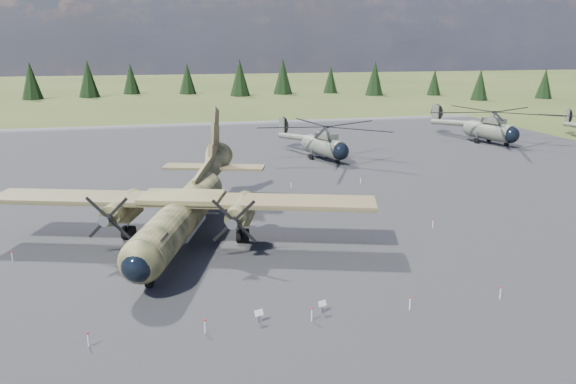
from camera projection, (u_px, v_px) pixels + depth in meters
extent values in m
plane|color=#4F5B28|center=(240.00, 244.00, 43.98)|extent=(500.00, 500.00, 0.00)
cube|color=#58585D|center=(224.00, 208.00, 53.38)|extent=(120.00, 120.00, 0.04)
cylinder|color=#33381E|center=(181.00, 216.00, 43.07)|extent=(8.40, 18.45, 2.87)
sphere|color=#33381E|center=(141.00, 261.00, 34.18)|extent=(3.54, 3.54, 2.81)
sphere|color=black|center=(138.00, 266.00, 33.65)|extent=(2.60, 2.60, 2.07)
cube|color=black|center=(149.00, 240.00, 35.56)|extent=(2.46, 2.19, 0.56)
cone|color=#33381E|center=(213.00, 169.00, 54.45)|extent=(4.84, 7.57, 4.32)
cube|color=#A4A6AA|center=(185.00, 227.00, 44.36)|extent=(3.74, 6.45, 0.51)
cube|color=#2D351B|center=(182.00, 200.00, 43.26)|extent=(29.37, 12.45, 0.36)
cube|color=#33381E|center=(182.00, 197.00, 43.20)|extent=(6.99, 5.40, 0.36)
cylinder|color=#33381E|center=(123.00, 207.00, 43.46)|extent=(3.10, 5.55, 1.54)
cube|color=#33381E|center=(127.00, 212.00, 44.42)|extent=(2.53, 3.79, 0.82)
cone|color=gray|center=(106.00, 220.00, 40.25)|extent=(1.02, 1.12, 0.78)
cylinder|color=black|center=(129.00, 233.00, 44.87)|extent=(1.21, 1.35, 1.13)
cylinder|color=#33381E|center=(240.00, 209.00, 42.77)|extent=(3.10, 5.55, 1.54)
cube|color=#33381E|center=(242.00, 214.00, 43.73)|extent=(2.53, 3.79, 0.82)
cone|color=gray|center=(233.00, 223.00, 39.55)|extent=(1.02, 1.12, 0.78)
cylinder|color=black|center=(243.00, 235.00, 44.18)|extent=(1.21, 1.35, 1.13)
cube|color=#33381E|center=(204.00, 171.00, 50.54)|extent=(2.65, 7.46, 1.72)
cube|color=#2D351B|center=(214.00, 167.00, 54.93)|extent=(10.06, 5.17, 0.23)
cylinder|color=gray|center=(149.00, 270.00, 35.64)|extent=(0.18, 0.18, 0.92)
cylinder|color=black|center=(149.00, 280.00, 35.83)|extent=(0.64, 1.02, 0.96)
cylinder|color=#6A6A5C|center=(324.00, 147.00, 74.89)|extent=(4.58, 7.46, 2.45)
sphere|color=black|center=(340.00, 151.00, 72.02)|extent=(2.85, 2.85, 2.25)
sphere|color=#6A6A5C|center=(310.00, 143.00, 77.78)|extent=(2.85, 2.85, 2.25)
cube|color=#6A6A5C|center=(326.00, 136.00, 74.17)|extent=(2.58, 3.50, 0.73)
cylinder|color=gray|center=(326.00, 130.00, 73.98)|extent=(0.45, 0.45, 0.98)
cylinder|color=#6A6A5C|center=(295.00, 137.00, 80.69)|extent=(3.46, 8.18, 1.40)
cube|color=#6A6A5C|center=(282.00, 125.00, 83.38)|extent=(0.64, 1.37, 2.35)
cylinder|color=black|center=(284.00, 125.00, 83.55)|extent=(0.87, 2.43, 2.54)
cylinder|color=black|center=(337.00, 161.00, 72.86)|extent=(0.47, 0.72, 0.67)
cylinder|color=black|center=(311.00, 157.00, 75.54)|extent=(0.53, 0.84, 0.78)
cylinder|color=gray|center=(311.00, 153.00, 75.41)|extent=(0.17, 0.17, 1.42)
cylinder|color=black|center=(327.00, 155.00, 76.90)|extent=(0.53, 0.84, 0.78)
cylinder|color=gray|center=(327.00, 151.00, 76.77)|extent=(0.17, 0.17, 1.42)
cylinder|color=#6A6A5C|center=(490.00, 131.00, 87.05)|extent=(4.81, 8.17, 2.68)
sphere|color=black|center=(511.00, 135.00, 83.85)|extent=(3.08, 3.08, 2.47)
sphere|color=#6A6A5C|center=(471.00, 128.00, 90.27)|extent=(3.08, 3.08, 2.47)
cube|color=#6A6A5C|center=(494.00, 120.00, 86.25)|extent=(2.74, 3.81, 0.80)
cylinder|color=gray|center=(494.00, 115.00, 86.05)|extent=(0.48, 0.48, 1.07)
cylinder|color=#6A6A5C|center=(452.00, 123.00, 93.53)|extent=(3.53, 9.02, 1.53)
cube|color=#6A6A5C|center=(436.00, 112.00, 96.54)|extent=(0.66, 1.51, 2.57)
cylinder|color=black|center=(437.00, 112.00, 96.72)|extent=(0.87, 2.69, 2.79)
cylinder|color=black|center=(506.00, 144.00, 84.77)|extent=(0.50, 0.79, 0.73)
cylinder|color=black|center=(476.00, 141.00, 87.82)|extent=(0.56, 0.91, 0.86)
cylinder|color=gray|center=(477.00, 137.00, 87.67)|extent=(0.19, 0.19, 1.55)
cylinder|color=black|center=(489.00, 139.00, 89.23)|extent=(0.56, 0.91, 0.86)
cylinder|color=gray|center=(489.00, 136.00, 89.09)|extent=(0.19, 0.19, 1.55)
cylinder|color=#6A6A5C|center=(576.00, 125.00, 92.73)|extent=(2.76, 7.85, 1.33)
cube|color=#6A6A5C|center=(567.00, 116.00, 95.78)|extent=(0.53, 1.31, 2.22)
cylinder|color=black|center=(569.00, 116.00, 95.78)|extent=(0.66, 2.34, 2.41)
cube|color=gray|center=(259.00, 317.00, 31.55)|extent=(0.11, 0.11, 0.62)
cube|color=white|center=(259.00, 313.00, 31.42)|extent=(0.54, 0.35, 0.35)
cube|color=gray|center=(322.00, 308.00, 32.71)|extent=(0.11, 0.11, 0.60)
cube|color=white|center=(322.00, 304.00, 32.59)|extent=(0.52, 0.34, 0.34)
cylinder|color=white|center=(88.00, 340.00, 28.94)|extent=(0.07, 0.07, 0.80)
cylinder|color=#B51B13|center=(87.00, 333.00, 28.84)|extent=(0.12, 0.12, 0.10)
cylinder|color=white|center=(205.00, 327.00, 30.29)|extent=(0.07, 0.07, 0.80)
cylinder|color=#B51B13|center=(205.00, 320.00, 30.19)|extent=(0.12, 0.12, 0.10)
cylinder|color=white|center=(312.00, 315.00, 31.64)|extent=(0.07, 0.07, 0.80)
cylinder|color=#B51B13|center=(312.00, 308.00, 31.53)|extent=(0.12, 0.12, 0.10)
cylinder|color=white|center=(410.00, 304.00, 32.98)|extent=(0.07, 0.07, 0.80)
cylinder|color=#B51B13|center=(410.00, 297.00, 32.88)|extent=(0.12, 0.12, 0.10)
cylinder|color=white|center=(500.00, 293.00, 34.33)|extent=(0.07, 0.07, 0.80)
cylinder|color=#B51B13|center=(501.00, 287.00, 34.23)|extent=(0.12, 0.12, 0.10)
cylinder|color=white|center=(55.00, 198.00, 55.32)|extent=(0.07, 0.07, 0.80)
cylinder|color=#B51B13|center=(55.00, 194.00, 55.22)|extent=(0.12, 0.12, 0.10)
cylinder|color=white|center=(139.00, 194.00, 57.12)|extent=(0.07, 0.07, 0.80)
cylinder|color=#B51B13|center=(138.00, 190.00, 57.02)|extent=(0.12, 0.12, 0.10)
cylinder|color=white|center=(217.00, 189.00, 58.92)|extent=(0.07, 0.07, 0.80)
cylinder|color=#B51B13|center=(217.00, 185.00, 58.81)|extent=(0.12, 0.12, 0.10)
cylinder|color=white|center=(291.00, 185.00, 60.71)|extent=(0.07, 0.07, 0.80)
cylinder|color=#B51B13|center=(291.00, 181.00, 60.61)|extent=(0.12, 0.12, 0.10)
cylinder|color=white|center=(361.00, 181.00, 62.51)|extent=(0.07, 0.07, 0.80)
cylinder|color=#B51B13|center=(361.00, 177.00, 62.40)|extent=(0.12, 0.12, 0.10)
cylinder|color=white|center=(12.00, 257.00, 40.17)|extent=(0.07, 0.07, 0.80)
cylinder|color=#B51B13|center=(11.00, 252.00, 40.07)|extent=(0.12, 0.12, 0.10)
cylinder|color=white|center=(433.00, 224.00, 47.58)|extent=(0.07, 0.07, 0.80)
cylinder|color=#B51B13|center=(433.00, 219.00, 47.48)|extent=(0.12, 0.12, 0.10)
cone|color=black|center=(545.00, 84.00, 158.47)|extent=(4.61, 4.61, 8.23)
cone|color=black|center=(480.00, 85.00, 153.69)|extent=(4.71, 4.71, 8.42)
cone|color=black|center=(434.00, 82.00, 168.70)|extent=(4.28, 4.28, 7.65)
cone|color=black|center=(375.00, 78.00, 168.10)|extent=(5.73, 5.73, 10.23)
cone|color=black|center=(331.00, 79.00, 175.96)|extent=(4.66, 4.66, 8.31)
cone|color=black|center=(283.00, 76.00, 171.99)|extent=(5.98, 5.98, 10.67)
cone|color=black|center=(240.00, 77.00, 165.93)|extent=(6.01, 6.01, 10.73)
cone|color=black|center=(187.00, 78.00, 172.69)|extent=(5.24, 5.24, 9.35)
cone|color=black|center=(131.00, 79.00, 172.57)|extent=(5.17, 5.17, 9.24)
cone|color=black|center=(88.00, 79.00, 161.71)|extent=(5.89, 5.89, 10.51)
cone|color=black|center=(31.00, 81.00, 155.76)|extent=(5.76, 5.76, 10.28)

